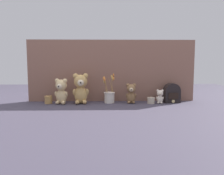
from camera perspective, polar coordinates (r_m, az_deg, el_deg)
The scene contains 10 objects.
ground_plane at distance 2.42m, azimuth 0.01°, elevation -3.92°, with size 4.00×4.00×0.00m, color #3D3847.
backdrop_wall at distance 2.55m, azimuth -0.10°, elevation 4.05°, with size 1.78×0.02×0.66m.
teddy_bear_large at distance 2.42m, azimuth -7.54°, elevation -0.10°, with size 0.17×0.16×0.31m.
teddy_bear_medium at distance 2.44m, azimuth -12.12°, elevation -0.75°, with size 0.14×0.13×0.26m.
teddy_bear_small at distance 2.43m, azimuth 4.63°, elevation -1.32°, with size 0.11×0.10×0.21m.
teddy_bear_tiny at distance 2.47m, azimuth 11.45°, elevation -2.06°, with size 0.08×0.07×0.14m.
flower_vase at distance 2.46m, azimuth -0.66°, elevation -1.90°, with size 0.13×0.14×0.31m.
vintage_radio at distance 2.55m, azimuth 14.16°, elevation -1.39°, with size 0.17×0.11×0.20m.
decorative_tin_tall at distance 2.50m, azimuth -15.05°, elevation -2.85°, with size 0.08×0.08×0.08m.
decorative_tin_short at distance 2.45m, azimuth 9.38°, elevation -3.10°, with size 0.08×0.08×0.06m.
Camera 1 is at (-0.07, -2.38, 0.44)m, focal length 38.00 mm.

